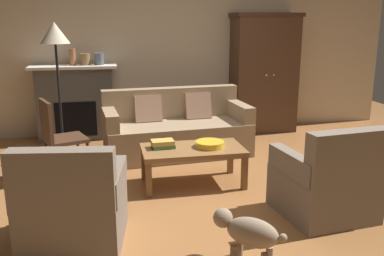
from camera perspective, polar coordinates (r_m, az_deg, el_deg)
ground_plane at (r=4.66m, az=2.82°, el=-7.85°), size 9.60×9.60×0.00m
back_wall at (r=6.83m, az=-2.46°, el=11.28°), size 7.20×0.10×2.80m
fireplace at (r=6.60m, az=-15.44°, el=3.41°), size 1.26×0.48×1.12m
armoire at (r=6.92m, az=9.65°, el=7.33°), size 1.06×0.57×1.88m
couch at (r=5.70m, az=-2.17°, el=-0.34°), size 1.98×1.00×0.86m
coffee_table at (r=4.60m, az=0.08°, el=-3.32°), size 1.10×0.60×0.42m
fruit_bowl at (r=4.60m, az=2.41°, el=-2.19°), size 0.32×0.32×0.06m
book_stack at (r=4.58m, az=-3.96°, el=-2.16°), size 0.26×0.19×0.09m
mantel_vase_terracotta at (r=6.50m, az=-15.85°, el=9.21°), size 0.09×0.09×0.24m
mantel_vase_bronze at (r=6.49m, az=-14.22°, el=8.98°), size 0.15×0.15×0.17m
mantel_vase_slate at (r=6.48m, az=-12.44°, el=9.09°), size 0.14×0.14×0.17m
armchair_near_left at (r=3.53m, az=-15.74°, el=-10.36°), size 0.88×0.88×0.88m
armchair_near_right at (r=4.07m, az=17.76°, el=-7.18°), size 0.85×0.85×0.88m
side_chair_wooden at (r=5.05m, az=-17.73°, el=-0.68°), size 0.56×0.56×0.90m
floor_lamp at (r=5.51m, az=-17.99°, el=11.08°), size 0.36×0.36×1.75m
dog at (r=3.23m, az=7.59°, el=-13.76°), size 0.47×0.44×0.39m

